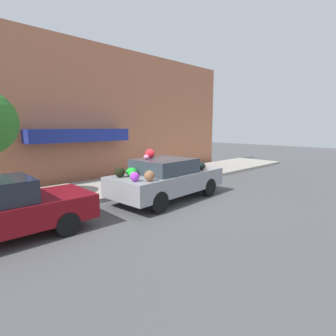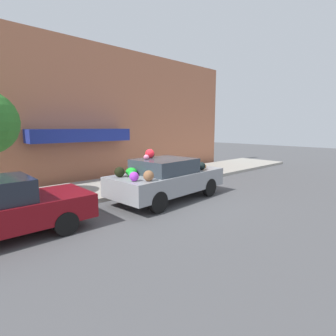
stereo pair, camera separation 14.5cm
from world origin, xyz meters
TOP-DOWN VIEW (x-y plane):
  - ground_plane at (0.00, 0.00)m, footprint 60.00×60.00m
  - sidewalk_curb at (0.00, 2.70)m, footprint 24.00×3.20m
  - building_facade at (-0.06, 4.91)m, footprint 18.00×1.20m
  - fire_hydrant at (1.75, 1.73)m, footprint 0.20×0.20m
  - art_car at (-0.05, -0.09)m, footprint 4.40×2.15m

SIDE VIEW (x-z plane):
  - ground_plane at x=0.00m, z-range 0.00..0.00m
  - sidewalk_curb at x=0.00m, z-range 0.00..0.15m
  - fire_hydrant at x=1.75m, z-range 0.14..0.84m
  - art_car at x=-0.05m, z-range -0.11..1.66m
  - building_facade at x=-0.06m, z-range -0.06..6.33m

